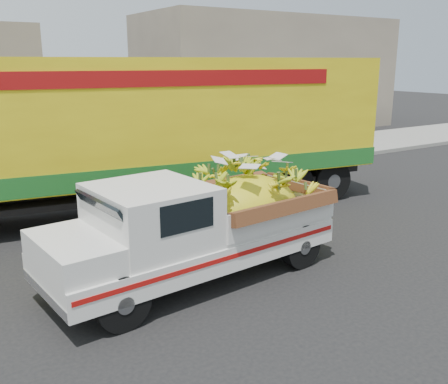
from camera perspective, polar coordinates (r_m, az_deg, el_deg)
ground at (r=9.18m, az=-8.16°, el=-9.32°), size 100.00×100.00×0.00m
curb at (r=14.62m, az=-18.09°, el=-0.42°), size 60.00×0.25×0.15m
sidewalk at (r=16.62m, az=-19.95°, el=1.17°), size 60.00×4.00×0.14m
building_right at (r=28.63m, az=5.03°, el=13.28°), size 14.00×6.00×6.00m
pickup_truck at (r=8.82m, az=-1.46°, el=-3.41°), size 5.33×2.38×1.81m
semi_trailer at (r=12.50m, az=-8.13°, el=7.26°), size 12.06×4.23×3.80m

